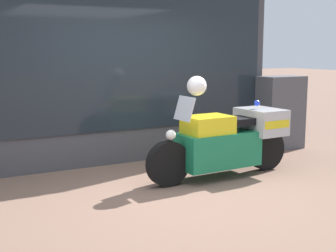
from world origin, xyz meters
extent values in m
plane|color=#7A5B4C|center=(0.00, 0.00, 0.00)|extent=(60.00, 60.00, 0.00)
cube|color=#424247|center=(0.00, 2.00, 1.89)|extent=(5.76, 0.40, 3.78)
cube|color=#1E262D|center=(0.39, 1.79, 1.94)|extent=(4.69, 0.02, 2.78)
cube|color=slate|center=(0.35, 2.01, 0.28)|extent=(4.47, 0.30, 0.55)
cube|color=silver|center=(0.35, 2.15, 1.20)|extent=(4.47, 0.02, 1.34)
cube|color=beige|center=(0.35, 2.01, 1.86)|extent=(4.47, 0.30, 0.02)
cube|color=#C68E19|center=(-1.05, 2.01, 1.90)|extent=(0.18, 0.04, 0.06)
cube|color=maroon|center=(0.35, 2.01, 1.90)|extent=(0.18, 0.04, 0.06)
cube|color=navy|center=(1.74, 2.01, 1.90)|extent=(0.18, 0.04, 0.06)
cube|color=#2D8E42|center=(-0.70, 1.94, 0.69)|extent=(0.19, 0.03, 0.27)
cube|color=yellow|center=(1.39, 1.94, 0.69)|extent=(0.19, 0.01, 0.27)
cylinder|color=black|center=(0.11, 0.34, 0.31)|extent=(0.62, 0.16, 0.62)
cylinder|color=black|center=(1.85, 0.40, 0.31)|extent=(0.62, 0.16, 0.62)
cube|color=#19754C|center=(0.94, 0.37, 0.42)|extent=(1.20, 0.57, 0.49)
cube|color=yellow|center=(0.76, 0.36, 0.77)|extent=(0.66, 0.50, 0.28)
cube|color=black|center=(1.21, 0.38, 0.80)|extent=(0.70, 0.42, 0.10)
cube|color=#B7B7BC|center=(1.72, 0.40, 0.76)|extent=(0.54, 0.72, 0.38)
cube|color=yellow|center=(1.72, 0.40, 0.76)|extent=(0.49, 0.73, 0.11)
cube|color=#B2BCC6|center=(0.37, 0.35, 1.04)|extent=(0.14, 0.37, 0.33)
sphere|color=white|center=(0.15, 0.34, 0.70)|extent=(0.14, 0.14, 0.14)
sphere|color=blue|center=(1.64, 0.39, 1.04)|extent=(0.09, 0.09, 0.09)
cube|color=#4C4C51|center=(3.10, 1.51, 0.67)|extent=(0.83, 0.47, 1.34)
sphere|color=white|center=(0.56, 0.35, 1.34)|extent=(0.27, 0.27, 0.27)
camera|label=1|loc=(-2.78, -5.04, 1.83)|focal=50.00mm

